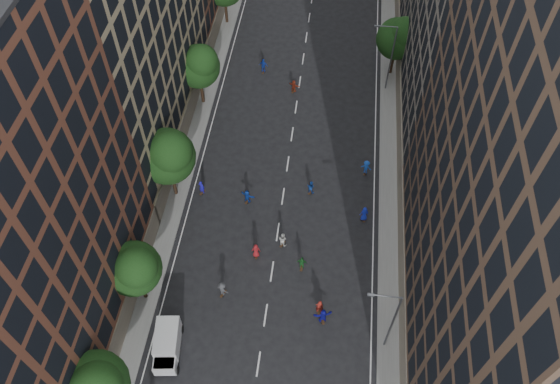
# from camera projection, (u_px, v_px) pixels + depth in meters

# --- Properties ---
(ground) EXTENTS (240.00, 240.00, 0.00)m
(ground) POSITION_uv_depth(u_px,v_px,m) (296.00, 110.00, 65.06)
(ground) COLOR black
(ground) RESTS_ON ground
(sidewalk_left) EXTENTS (4.00, 105.00, 0.15)m
(sidewalk_left) POSITION_uv_depth(u_px,v_px,m) (209.00, 61.00, 70.39)
(sidewalk_left) COLOR slate
(sidewalk_left) RESTS_ON ground
(sidewalk_right) EXTENTS (4.00, 105.00, 0.15)m
(sidewalk_right) POSITION_uv_depth(u_px,v_px,m) (396.00, 76.00, 68.65)
(sidewalk_right) COLOR slate
(sidewalk_right) RESTS_ON ground
(tree_left_1) EXTENTS (4.80, 4.80, 8.21)m
(tree_left_1) POSITION_uv_depth(u_px,v_px,m) (135.00, 268.00, 45.70)
(tree_left_1) COLOR black
(tree_left_1) RESTS_ON ground
(tree_left_2) EXTENTS (5.60, 5.60, 9.45)m
(tree_left_2) POSITION_uv_depth(u_px,v_px,m) (168.00, 155.00, 52.28)
(tree_left_2) COLOR black
(tree_left_2) RESTS_ON ground
(tree_left_3) EXTENTS (5.00, 5.00, 8.58)m
(tree_left_3) POSITION_uv_depth(u_px,v_px,m) (199.00, 65.00, 61.15)
(tree_left_3) COLOR black
(tree_left_3) RESTS_ON ground
(tree_right_a) EXTENTS (5.00, 5.00, 8.39)m
(tree_right_a) POSITION_uv_depth(u_px,v_px,m) (399.00, 37.00, 64.49)
(tree_right_a) COLOR black
(tree_right_a) RESTS_ON ground
(streetlamp_near) EXTENTS (2.64, 0.22, 9.06)m
(streetlamp_near) POSITION_uv_depth(u_px,v_px,m) (391.00, 319.00, 43.34)
(streetlamp_near) COLOR #595B60
(streetlamp_near) RESTS_ON ground
(streetlamp_far) EXTENTS (2.64, 0.22, 9.06)m
(streetlamp_far) POSITION_uv_depth(u_px,v_px,m) (390.00, 55.00, 63.21)
(streetlamp_far) COLOR #595B60
(streetlamp_far) RESTS_ON ground
(cargo_van) EXTENTS (2.61, 4.66, 2.37)m
(cargo_van) POSITION_uv_depth(u_px,v_px,m) (167.00, 345.00, 46.13)
(cargo_van) COLOR silver
(cargo_van) RESTS_ON ground
(skater_5) EXTENTS (1.79, 1.05, 1.84)m
(skater_5) POSITION_uv_depth(u_px,v_px,m) (323.00, 316.00, 48.06)
(skater_5) COLOR #13139F
(skater_5) RESTS_ON ground
(skater_6) EXTENTS (0.90, 0.64, 1.74)m
(skater_6) POSITION_uv_depth(u_px,v_px,m) (256.00, 251.00, 52.17)
(skater_6) COLOR maroon
(skater_6) RESTS_ON ground
(skater_7) EXTENTS (0.72, 0.49, 1.90)m
(skater_7) POSITION_uv_depth(u_px,v_px,m) (319.00, 307.00, 48.56)
(skater_7) COLOR maroon
(skater_7) RESTS_ON ground
(skater_8) EXTENTS (1.05, 0.96, 1.75)m
(skater_8) POSITION_uv_depth(u_px,v_px,m) (283.00, 239.00, 52.95)
(skater_8) COLOR silver
(skater_8) RESTS_ON ground
(skater_9) EXTENTS (1.34, 1.08, 1.81)m
(skater_9) POSITION_uv_depth(u_px,v_px,m) (222.00, 289.00, 49.65)
(skater_9) COLOR #3B3C3F
(skater_9) RESTS_ON ground
(skater_10) EXTENTS (1.02, 0.47, 1.71)m
(skater_10) POSITION_uv_depth(u_px,v_px,m) (302.00, 263.00, 51.38)
(skater_10) COLOR #1D6125
(skater_10) RESTS_ON ground
(skater_11) EXTENTS (1.64, 1.04, 1.69)m
(skater_11) POSITION_uv_depth(u_px,v_px,m) (247.00, 196.00, 56.16)
(skater_11) COLOR #153DAD
(skater_11) RESTS_ON ground
(skater_12) EXTENTS (0.99, 0.76, 1.80)m
(skater_12) POSITION_uv_depth(u_px,v_px,m) (364.00, 214.00, 54.75)
(skater_12) COLOR #1625B8
(skater_12) RESTS_ON ground
(skater_13) EXTENTS (0.75, 0.63, 1.76)m
(skater_13) POSITION_uv_depth(u_px,v_px,m) (202.00, 187.00, 56.83)
(skater_13) COLOR #1C17BC
(skater_13) RESTS_ON ground
(skater_14) EXTENTS (0.96, 0.86, 1.63)m
(skater_14) POSITION_uv_depth(u_px,v_px,m) (311.00, 187.00, 56.93)
(skater_14) COLOR navy
(skater_14) RESTS_ON ground
(skater_15) EXTENTS (1.28, 0.95, 1.76)m
(skater_15) POSITION_uv_depth(u_px,v_px,m) (366.00, 167.00, 58.48)
(skater_15) COLOR blue
(skater_15) RESTS_ON ground
(skater_16) EXTENTS (1.20, 0.65, 1.94)m
(skater_16) POSITION_uv_depth(u_px,v_px,m) (263.00, 66.00, 68.44)
(skater_16) COLOR #1330A0
(skater_16) RESTS_ON ground
(skater_17) EXTENTS (1.55, 1.01, 1.59)m
(skater_17) POSITION_uv_depth(u_px,v_px,m) (294.00, 86.00, 66.41)
(skater_17) COLOR maroon
(skater_17) RESTS_ON ground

